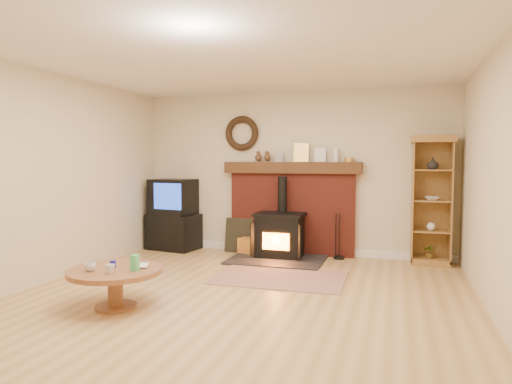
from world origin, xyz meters
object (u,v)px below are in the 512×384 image
(coffee_table, at_px, (115,276))
(tv_unit, at_px, (173,216))
(curio_cabinet, at_px, (431,200))
(wood_stove, at_px, (279,237))

(coffee_table, bearing_deg, tv_unit, 106.54)
(curio_cabinet, bearing_deg, wood_stove, -172.64)
(curio_cabinet, relative_size, coffee_table, 1.96)
(tv_unit, relative_size, coffee_table, 1.25)
(wood_stove, xyz_separation_m, curio_cabinet, (2.19, 0.28, 0.60))
(wood_stove, relative_size, coffee_table, 1.47)
(wood_stove, bearing_deg, curio_cabinet, 7.36)
(wood_stove, xyz_separation_m, coffee_table, (-1.02, -2.78, -0.01))
(tv_unit, bearing_deg, coffee_table, -73.46)
(wood_stove, xyz_separation_m, tv_unit, (-1.91, 0.20, 0.23))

